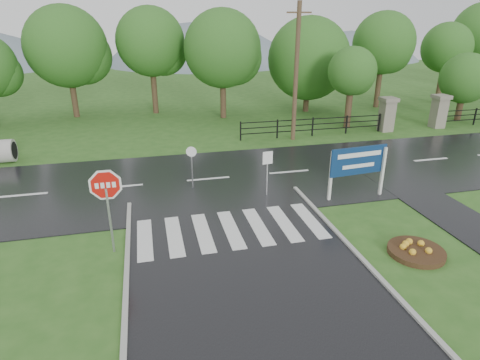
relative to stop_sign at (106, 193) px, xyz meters
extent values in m
plane|color=#2E5D1F|center=(3.98, -4.54, -2.07)|extent=(120.00, 120.00, 0.00)
cube|color=black|center=(3.98, 5.46, -2.07)|extent=(90.00, 8.00, 0.04)
cube|color=black|center=(12.48, -0.54, -2.07)|extent=(2.20, 11.00, 0.04)
cube|color=silver|center=(0.98, 0.46, -2.01)|extent=(0.50, 2.80, 0.02)
cube|color=silver|center=(1.98, 0.46, -2.01)|extent=(0.50, 2.80, 0.02)
cube|color=silver|center=(2.98, 0.46, -2.01)|extent=(0.50, 2.80, 0.02)
cube|color=silver|center=(3.98, 0.46, -2.01)|extent=(0.50, 2.80, 0.02)
cube|color=silver|center=(4.98, 0.46, -2.01)|extent=(0.50, 2.80, 0.02)
cube|color=silver|center=(5.98, 0.46, -2.01)|extent=(0.50, 2.80, 0.02)
cube|color=silver|center=(6.98, 0.46, -2.01)|extent=(0.50, 2.80, 0.02)
cube|color=gray|center=(16.98, 11.46, -1.07)|extent=(0.80, 0.80, 2.00)
cube|color=#6B6659|center=(16.98, 11.46, 0.05)|extent=(1.00, 1.00, 0.24)
cube|color=gray|center=(20.98, 11.46, -1.07)|extent=(0.80, 0.80, 2.00)
cube|color=#6B6659|center=(20.98, 11.46, 0.05)|extent=(1.00, 1.00, 0.24)
cube|color=black|center=(11.73, 11.46, -1.67)|extent=(9.50, 0.05, 0.05)
cube|color=black|center=(11.73, 11.46, -1.32)|extent=(9.50, 0.05, 0.05)
cube|color=black|center=(11.73, 11.46, -0.97)|extent=(9.50, 0.05, 0.05)
cube|color=black|center=(6.98, 11.46, -1.47)|extent=(0.08, 0.08, 1.20)
cube|color=black|center=(16.48, 11.46, -1.47)|extent=(0.08, 0.08, 1.20)
cube|color=black|center=(21.48, 11.46, -1.47)|extent=(0.08, 0.08, 1.20)
sphere|color=slate|center=(11.98, 60.46, -19.35)|extent=(48.00, 48.00, 48.00)
sphere|color=slate|center=(39.98, 60.46, -15.03)|extent=(36.00, 36.00, 36.00)
cylinder|color=#9E9B93|center=(-6.14, 10.46, -1.47)|extent=(1.30, 1.20, 1.20)
cube|color=#939399|center=(0.00, 0.00, -0.96)|extent=(0.07, 0.07, 2.22)
cylinder|color=white|center=(0.00, 0.01, 0.27)|extent=(1.33, 0.02, 1.33)
cylinder|color=red|center=(0.00, 0.00, 0.27)|extent=(1.16, 0.03, 1.16)
cube|color=silver|center=(8.47, 2.01, -1.00)|extent=(0.12, 0.12, 2.13)
cube|color=silver|center=(10.82, 2.01, -1.00)|extent=(0.12, 0.12, 2.13)
cube|color=navy|center=(9.64, 2.01, -0.41)|extent=(2.56, 0.31, 1.17)
cube|color=white|center=(9.64, 1.97, -0.14)|extent=(2.02, 0.20, 0.19)
cube|color=white|center=(9.64, 1.97, -0.62)|extent=(1.49, 0.15, 0.16)
cylinder|color=#332111|center=(9.42, -2.42, -1.98)|extent=(1.77, 1.77, 0.18)
cube|color=#939399|center=(6.10, 3.08, -1.14)|extent=(0.04, 0.04, 1.86)
cube|color=white|center=(6.10, 3.06, -0.35)|extent=(0.44, 0.07, 0.54)
cylinder|color=#939399|center=(3.14, 4.59, -1.16)|extent=(0.05, 0.05, 1.81)
cylinder|color=white|center=(3.14, 4.57, -0.34)|extent=(0.44, 0.14, 0.45)
cylinder|color=#473523|center=(10.22, 10.96, 1.92)|extent=(0.27, 0.27, 7.97)
cube|color=brown|center=(10.22, 10.96, 5.28)|extent=(1.41, 0.29, 0.09)
cylinder|color=#3D2B1C|center=(14.94, 12.96, -0.48)|extent=(0.46, 0.46, 3.18)
sphere|color=#265D1C|center=(14.94, 12.96, 1.75)|extent=(3.18, 3.18, 3.18)
cylinder|color=#3D2B1C|center=(23.96, 12.96, -0.79)|extent=(0.44, 0.44, 2.55)
sphere|color=#265D1C|center=(23.96, 12.96, 0.99)|extent=(3.56, 3.56, 3.56)
camera|label=1|loc=(1.36, -11.84, 4.93)|focal=30.00mm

